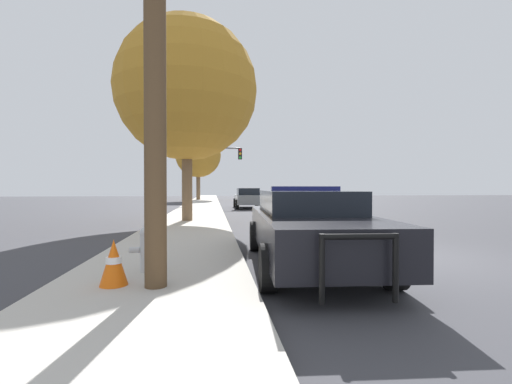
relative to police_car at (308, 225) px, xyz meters
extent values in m
plane|color=#3D3D42|center=(2.36, 0.48, -0.79)|extent=(110.00, 110.00, 0.00)
cube|color=#BCB7AD|center=(-2.74, 0.48, -0.73)|extent=(3.00, 110.00, 0.13)
cube|color=black|center=(0.00, -0.05, -0.10)|extent=(2.26, 5.38, 0.68)
cube|color=black|center=(0.01, 0.21, 0.45)|extent=(1.83, 2.84, 0.43)
cylinder|color=black|center=(0.83, -1.74, -0.44)|extent=(0.29, 0.73, 0.71)
cylinder|color=black|center=(-1.05, -1.62, -0.44)|extent=(0.29, 0.73, 0.71)
cylinder|color=black|center=(1.04, 1.52, -0.44)|extent=(0.29, 0.73, 0.71)
cylinder|color=black|center=(-0.84, 1.64, -0.44)|extent=(0.29, 0.73, 0.71)
cylinder|color=black|center=(0.25, -2.83, -0.20)|extent=(0.07, 0.07, 0.80)
cylinder|color=black|center=(-0.62, -2.77, -0.20)|extent=(0.07, 0.07, 0.80)
cylinder|color=black|center=(-0.18, -2.80, 0.17)|extent=(0.92, 0.13, 0.07)
cube|color=navy|center=(0.01, 0.21, 0.71)|extent=(1.40, 0.29, 0.09)
cube|color=navy|center=(0.96, -0.12, -0.07)|extent=(0.26, 3.78, 0.19)
cylinder|color=#B7BCC1|center=(-2.93, -0.68, -0.36)|extent=(0.25, 0.25, 0.61)
sphere|color=#B7BCC1|center=(-2.93, -0.68, -0.02)|extent=(0.26, 0.26, 0.26)
cylinder|color=#B7BCC1|center=(-3.14, -0.68, -0.30)|extent=(0.17, 0.10, 0.10)
cylinder|color=#B7BCC1|center=(-2.71, -0.68, -0.30)|extent=(0.17, 0.10, 0.10)
cylinder|color=brown|center=(-2.65, -1.59, 3.20)|extent=(0.31, 0.31, 7.74)
cylinder|color=#424247|center=(-3.58, 20.95, 1.69)|extent=(0.16, 0.16, 4.71)
cylinder|color=#424247|center=(-1.62, 20.95, 3.90)|extent=(3.91, 0.11, 0.11)
cube|color=black|center=(0.33, 20.95, 3.45)|extent=(0.30, 0.24, 0.90)
sphere|color=red|center=(0.33, 20.82, 3.75)|extent=(0.20, 0.20, 0.20)
sphere|color=orange|center=(0.33, 20.82, 3.45)|extent=(0.20, 0.20, 0.20)
sphere|color=green|center=(0.33, 20.82, 3.15)|extent=(0.20, 0.20, 0.20)
cube|color=slate|center=(0.69, 18.60, -0.13)|extent=(1.80, 4.69, 0.63)
cube|color=black|center=(0.69, 18.36, 0.44)|extent=(1.53, 2.45, 0.50)
cylinder|color=black|center=(-0.13, 20.06, -0.45)|extent=(0.25, 0.69, 0.69)
cylinder|color=black|center=(1.56, 20.03, -0.45)|extent=(0.25, 0.69, 0.69)
cylinder|color=black|center=(-0.18, 17.17, -0.45)|extent=(0.25, 0.69, 0.69)
cylinder|color=black|center=(1.52, 17.14, -0.45)|extent=(0.25, 0.69, 0.69)
cube|color=#333856|center=(2.88, 36.24, -0.15)|extent=(1.89, 4.62, 0.58)
cube|color=black|center=(2.88, 36.01, 0.35)|extent=(1.61, 2.41, 0.42)
cylinder|color=black|center=(1.99, 37.67, -0.44)|extent=(0.25, 0.72, 0.72)
cylinder|color=black|center=(3.80, 37.65, -0.44)|extent=(0.25, 0.72, 0.72)
cylinder|color=black|center=(1.96, 34.82, -0.44)|extent=(0.25, 0.72, 0.72)
cylinder|color=black|center=(3.77, 34.80, -0.44)|extent=(0.25, 0.72, 0.72)
cylinder|color=brown|center=(-3.52, 33.53, 1.22)|extent=(0.45, 0.45, 3.76)
sphere|color=#B77F28|center=(-3.52, 33.53, 4.54)|extent=(5.24, 5.24, 5.24)
cylinder|color=brown|center=(-2.94, 8.24, 1.29)|extent=(0.44, 0.44, 3.90)
sphere|color=#B77F28|center=(-2.94, 8.24, 4.88)|extent=(5.96, 5.96, 5.96)
cone|color=orange|center=(-3.26, -1.45, -0.34)|extent=(0.39, 0.39, 0.66)
cylinder|color=white|center=(-3.26, -1.45, -0.30)|extent=(0.21, 0.21, 0.09)
camera|label=1|loc=(-1.85, -6.54, 0.74)|focal=24.00mm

